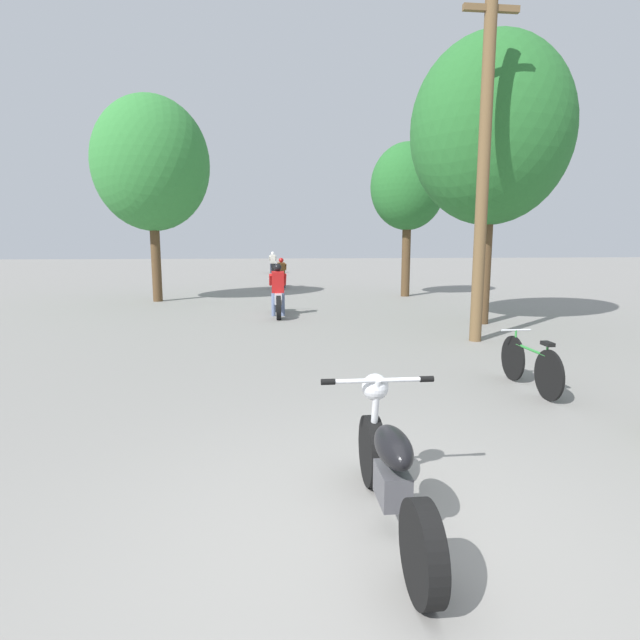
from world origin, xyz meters
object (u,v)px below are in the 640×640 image
object	(u,v)px
utility_pole	(484,162)
motorcycle_rider_mid	(281,276)
bicycle_parked	(530,364)
roadside_tree_right_far	(408,187)
motorcycle_rider_lead	(278,296)
roadside_tree_left	(151,164)
motorcycle_rider_far	(273,265)
roadside_tree_right_near	(491,131)
motorcycle_foreground	(391,470)

from	to	relation	value
utility_pole	motorcycle_rider_mid	size ratio (longest dim) A/B	3.37
motorcycle_rider_mid	bicycle_parked	size ratio (longest dim) A/B	1.27
roadside_tree_right_far	motorcycle_rider_lead	size ratio (longest dim) A/B	2.64
roadside_tree_left	bicycle_parked	xyz separation A→B (m)	(7.42, -11.32, -4.24)
motorcycle_rider_lead	motorcycle_rider_far	distance (m)	19.52
roadside_tree_right_near	bicycle_parked	xyz separation A→B (m)	(-1.75, -5.55, -4.28)
motorcycle_foreground	motorcycle_rider_lead	world-z (taller)	motorcycle_rider_lead
motorcycle_rider_lead	bicycle_parked	bearing A→B (deg)	-65.91
roadside_tree_right_far	motorcycle_foreground	size ratio (longest dim) A/B	2.83
motorcycle_foreground	motorcycle_rider_mid	world-z (taller)	motorcycle_rider_mid
motorcycle_foreground	roadside_tree_left	bearing A→B (deg)	107.92
roadside_tree_left	motorcycle_foreground	world-z (taller)	roadside_tree_left
roadside_tree_left	motorcycle_rider_far	world-z (taller)	roadside_tree_left
roadside_tree_right_far	roadside_tree_left	size ratio (longest dim) A/B	0.83
roadside_tree_right_near	roadside_tree_left	size ratio (longest dim) A/B	1.01
utility_pole	roadside_tree_right_near	world-z (taller)	utility_pole
utility_pole	bicycle_parked	xyz separation A→B (m)	(-0.67, -3.41, -3.23)
motorcycle_foreground	utility_pole	bearing A→B (deg)	62.35
utility_pole	bicycle_parked	world-z (taller)	utility_pole
motorcycle_rider_lead	motorcycle_rider_mid	size ratio (longest dim) A/B	1.03
roadside_tree_left	motorcycle_rider_far	size ratio (longest dim) A/B	3.23
motorcycle_rider_lead	motorcycle_rider_mid	bearing A→B (deg)	87.84
utility_pole	motorcycle_foreground	distance (m)	8.02
utility_pole	bicycle_parked	bearing A→B (deg)	-101.19
roadside_tree_right_near	motorcycle_rider_mid	distance (m)	12.28
roadside_tree_left	motorcycle_rider_lead	bearing A→B (deg)	-43.43
motorcycle_rider_far	utility_pole	bearing A→B (deg)	-80.49
motorcycle_rider_far	motorcycle_rider_mid	bearing A→B (deg)	-88.60
roadside_tree_left	motorcycle_foreground	bearing A→B (deg)	-72.08
roadside_tree_left	bicycle_parked	distance (m)	14.18
utility_pole	roadside_tree_left	xyz separation A→B (m)	(-8.09, 7.90, 1.01)
roadside_tree_left	bicycle_parked	size ratio (longest dim) A/B	4.18
roadside_tree_left	motorcycle_rider_lead	world-z (taller)	roadside_tree_left
utility_pole	motorcycle_foreground	size ratio (longest dim) A/B	3.51
roadside_tree_right_near	roadside_tree_left	world-z (taller)	roadside_tree_right_near
utility_pole	motorcycle_foreground	world-z (taller)	utility_pole
motorcycle_rider_mid	motorcycle_rider_far	xyz separation A→B (m)	(-0.27, 10.88, 0.02)
roadside_tree_right_far	utility_pole	bearing A→B (deg)	-95.94
roadside_tree_right_near	motorcycle_rider_mid	world-z (taller)	roadside_tree_right_near
roadside_tree_right_near	roadside_tree_left	bearing A→B (deg)	147.84
roadside_tree_right_far	motorcycle_rider_lead	world-z (taller)	roadside_tree_right_far
roadside_tree_right_far	roadside_tree_left	distance (m)	9.04
roadside_tree_right_far	motorcycle_foreground	world-z (taller)	roadside_tree_right_far
motorcycle_rider_far	motorcycle_foreground	bearing A→B (deg)	-89.00
roadside_tree_right_near	bicycle_parked	size ratio (longest dim) A/B	4.21
roadside_tree_left	motorcycle_rider_far	bearing A→B (deg)	75.17
motorcycle_rider_lead	roadside_tree_right_far	bearing A→B (deg)	43.07
roadside_tree_right_near	bicycle_parked	bearing A→B (deg)	-107.53
utility_pole	roadside_tree_left	world-z (taller)	utility_pole
motorcycle_foreground	bicycle_parked	bearing A→B (deg)	48.64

